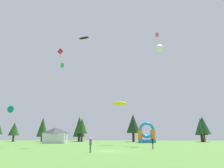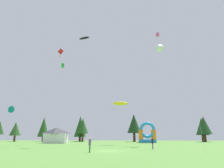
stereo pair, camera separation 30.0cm
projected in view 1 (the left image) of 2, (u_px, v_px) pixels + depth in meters
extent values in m
plane|color=#548438|center=(108.00, 151.00, 27.66)|extent=(120.00, 120.00, 0.00)
ellipsoid|color=yellow|center=(120.00, 104.00, 48.61)|extent=(3.63, 1.73, 1.11)
cylinder|color=silver|center=(124.00, 124.00, 47.53)|extent=(1.85, 0.17, 9.26)
cube|color=#EA599E|center=(157.00, 36.00, 54.38)|extent=(0.76, 0.76, 0.40)
cube|color=#EA599E|center=(157.00, 34.00, 54.49)|extent=(0.76, 0.76, 0.40)
cylinder|color=silver|center=(137.00, 86.00, 51.25)|extent=(11.40, 0.48, 27.57)
pyramid|color=red|center=(61.00, 52.00, 48.55)|extent=(1.13, 0.50, 1.10)
cylinder|color=red|center=(60.00, 55.00, 48.27)|extent=(0.04, 0.04, 1.62)
cylinder|color=silver|center=(62.00, 94.00, 43.60)|extent=(3.31, 4.68, 20.95)
cone|color=#0C7F7A|center=(12.00, 110.00, 45.44)|extent=(1.55, 1.43, 1.52)
cylinder|color=silver|center=(13.00, 127.00, 44.49)|extent=(1.16, 0.05, 7.50)
cone|color=white|center=(159.00, 47.00, 49.06)|extent=(2.24, 2.17, 1.92)
cylinder|color=silver|center=(154.00, 94.00, 46.93)|extent=(3.38, 0.92, 22.27)
ellipsoid|color=black|center=(84.00, 38.00, 45.47)|extent=(2.38, 1.03, 0.97)
cylinder|color=silver|center=(66.00, 89.00, 43.13)|extent=(7.00, 0.38, 22.70)
cube|color=green|center=(62.00, 67.00, 53.54)|extent=(0.75, 0.75, 0.50)
cube|color=green|center=(62.00, 64.00, 53.68)|extent=(0.75, 0.75, 0.50)
cylinder|color=silver|center=(67.00, 102.00, 49.50)|extent=(4.53, 3.39, 19.53)
cylinder|color=silver|center=(180.00, 43.00, 23.35)|extent=(4.27, 1.82, 24.21)
cylinder|color=#33723F|center=(91.00, 149.00, 25.32)|extent=(0.15, 0.15, 0.88)
cylinder|color=#33723F|center=(90.00, 149.00, 25.16)|extent=(0.15, 0.15, 0.88)
cylinder|color=#724C8C|center=(91.00, 142.00, 25.43)|extent=(0.36, 0.36, 0.69)
sphere|color=beige|center=(91.00, 138.00, 25.54)|extent=(0.24, 0.24, 0.24)
cylinder|color=#724C8C|center=(153.00, 146.00, 31.85)|extent=(0.17, 0.17, 0.84)
cylinder|color=#724C8C|center=(153.00, 146.00, 31.99)|extent=(0.17, 0.17, 0.84)
cylinder|color=black|center=(153.00, 141.00, 32.10)|extent=(0.41, 0.41, 0.67)
sphere|color=#9E704C|center=(152.00, 138.00, 32.21)|extent=(0.23, 0.23, 0.23)
cube|color=#268CD8|center=(147.00, 141.00, 59.56)|extent=(4.73, 3.81, 0.91)
cylinder|color=orange|center=(140.00, 135.00, 58.76)|extent=(1.07, 1.07, 2.62)
cylinder|color=orange|center=(153.00, 135.00, 58.54)|extent=(1.07, 1.07, 2.62)
cylinder|color=orange|center=(140.00, 135.00, 61.42)|extent=(1.07, 1.07, 2.62)
cylinder|color=orange|center=(152.00, 135.00, 61.20)|extent=(1.07, 1.07, 2.62)
torus|color=#268CD8|center=(147.00, 130.00, 58.97)|extent=(4.52, 0.85, 4.52)
cube|color=silver|center=(55.00, 138.00, 54.71)|extent=(5.82, 3.10, 2.50)
pyramid|color=#3F3F47|center=(56.00, 131.00, 55.20)|extent=(5.82, 3.10, 1.57)
cylinder|color=#4C331E|center=(13.00, 139.00, 70.69)|extent=(0.66, 0.66, 1.99)
cone|color=#234C1E|center=(14.00, 129.00, 71.46)|extent=(3.64, 3.64, 4.47)
cylinder|color=#4C331E|center=(42.00, 139.00, 69.05)|extent=(0.67, 0.67, 1.59)
cone|color=#234C1E|center=(43.00, 127.00, 70.00)|extent=(3.75, 3.75, 6.37)
cylinder|color=#4C331E|center=(79.00, 139.00, 72.68)|extent=(0.75, 0.75, 1.52)
cone|color=#234C1E|center=(79.00, 126.00, 73.72)|extent=(4.19, 4.19, 7.19)
cylinder|color=#4C331E|center=(82.00, 138.00, 70.02)|extent=(0.69, 0.69, 2.63)
cone|color=#234C1E|center=(82.00, 126.00, 70.94)|extent=(3.82, 3.82, 5.10)
cylinder|color=#4C331E|center=(133.00, 137.00, 68.68)|extent=(0.82, 0.82, 2.79)
cone|color=#193819|center=(133.00, 124.00, 69.75)|extent=(4.57, 4.57, 6.15)
cylinder|color=#4C331E|center=(202.00, 138.00, 68.09)|extent=(0.73, 0.73, 2.15)
cone|color=#1E4221|center=(201.00, 126.00, 69.01)|extent=(4.03, 4.03, 5.50)
cylinder|color=#4C331E|center=(204.00, 138.00, 66.69)|extent=(0.84, 0.84, 2.38)
cone|color=#1E4221|center=(203.00, 125.00, 67.65)|extent=(4.64, 4.64, 5.69)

